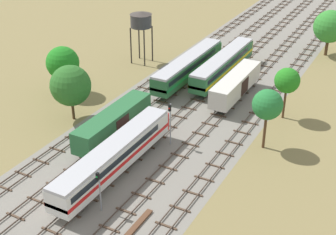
{
  "coord_description": "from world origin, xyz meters",
  "views": [
    {
      "loc": [
        27.02,
        -9.76,
        31.62
      ],
      "look_at": [
        0.0,
        40.17,
        1.5
      ],
      "focal_mm": 51.58,
      "sensor_mm": 36.0,
      "label": 1
    }
  ],
  "objects": [
    {
      "name": "track_centre_left",
      "position": [
        0.0,
        57.0,
        0.14
      ],
      "size": [
        2.4,
        126.0,
        0.29
      ],
      "color": "#47382D",
      "rests_on": "ground"
    },
    {
      "name": "lineside_tree_3",
      "position": [
        12.78,
        50.28,
        5.61
      ],
      "size": [
        3.47,
        3.47,
        7.39
      ],
      "color": "#4C331E",
      "rests_on": "ground"
    },
    {
      "name": "lineside_tree_2",
      "position": [
        -19.08,
        42.21,
        4.99
      ],
      "size": [
        5.01,
        5.01,
        7.51
      ],
      "color": "#4C331E",
      "rests_on": "ground"
    },
    {
      "name": "lineside_tree_4",
      "position": [
        -12.72,
        36.11,
        5.05
      ],
      "size": [
        5.58,
        5.58,
        7.85
      ],
      "color": "#4C331E",
      "rests_on": "ground"
    },
    {
      "name": "diesel_railcar_left_midfar",
      "position": [
        -4.66,
        55.72,
        2.6
      ],
      "size": [
        2.96,
        20.5,
        3.8
      ],
      "color": "#286638",
      "rests_on": "ground"
    },
    {
      "name": "track_left",
      "position": [
        -4.66,
        57.0,
        0.14
      ],
      "size": [
        2.4,
        126.0,
        0.29
      ],
      "color": "#47382D",
      "rests_on": "ground"
    },
    {
      "name": "ballast_bed",
      "position": [
        0.0,
        56.0,
        0.0
      ],
      "size": [
        22.65,
        176.0,
        0.01
      ],
      "primitive_type": "cube",
      "color": "gray",
      "rests_on": "ground"
    },
    {
      "name": "lineside_tree_1",
      "position": [
        12.55,
        78.28,
        5.43
      ],
      "size": [
        5.88,
        5.88,
        8.39
      ],
      "color": "#4C331E",
      "rests_on": "ground"
    },
    {
      "name": "diesel_railcar_centre_left_nearest",
      "position": [
        0.0,
        27.47,
        2.6
      ],
      "size": [
        2.96,
        20.5,
        3.8
      ],
      "color": "white",
      "rests_on": "ground"
    },
    {
      "name": "diesel_railcar_centre_left_far",
      "position": [
        0.0,
        59.06,
        2.6
      ],
      "size": [
        2.96,
        20.5,
        3.8
      ],
      "color": "#286638",
      "rests_on": "ground"
    },
    {
      "name": "ground_plane",
      "position": [
        0.0,
        56.0,
        0.0
      ],
      "size": [
        480.0,
        480.0,
        0.0
      ],
      "primitive_type": "plane",
      "color": "olive"
    },
    {
      "name": "lineside_tree_0",
      "position": [
        12.93,
        41.31,
        5.95
      ],
      "size": [
        3.75,
        3.75,
        7.86
      ],
      "color": "#4C331E",
      "rests_on": "ground"
    },
    {
      "name": "track_centre",
      "position": [
        4.66,
        57.0,
        0.14
      ],
      "size": [
        2.4,
        126.0,
        0.29
      ],
      "color": "#47382D",
      "rests_on": "ground"
    },
    {
      "name": "water_tower",
      "position": [
        -15.52,
        59.11,
        7.65
      ],
      "size": [
        3.82,
        3.82,
        9.17
      ],
      "color": "#2D2826",
      "rests_on": "ground"
    },
    {
      "name": "track_far_left",
      "position": [
        -9.32,
        57.0,
        0.14
      ],
      "size": [
        2.4,
        126.0,
        0.29
      ],
      "color": "#47382D",
      "rests_on": "ground"
    },
    {
      "name": "freight_boxcar_left_near",
      "position": [
        -4.66,
        34.24,
        2.45
      ],
      "size": [
        2.87,
        14.0,
        3.6
      ],
      "color": "#286638",
      "rests_on": "ground"
    },
    {
      "name": "freight_boxcar_centre_mid",
      "position": [
        4.67,
        52.75,
        2.45
      ],
      "size": [
        2.87,
        14.0,
        3.6
      ],
      "color": "beige",
      "rests_on": "ground"
    },
    {
      "name": "track_centre_right",
      "position": [
        9.32,
        57.0,
        0.14
      ],
      "size": [
        2.4,
        126.0,
        0.29
      ],
      "color": "#47382D",
      "rests_on": "ground"
    },
    {
      "name": "signal_post_nearest",
      "position": [
        2.33,
        36.42,
        3.6
      ],
      "size": [
        0.28,
        0.47,
        5.69
      ],
      "color": "gray",
      "rests_on": "ground"
    },
    {
      "name": "signal_post_near",
      "position": [
        2.33,
        21.45,
        3.1
      ],
      "size": [
        0.28,
        0.47,
        4.83
      ],
      "color": "gray",
      "rests_on": "ground"
    }
  ]
}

